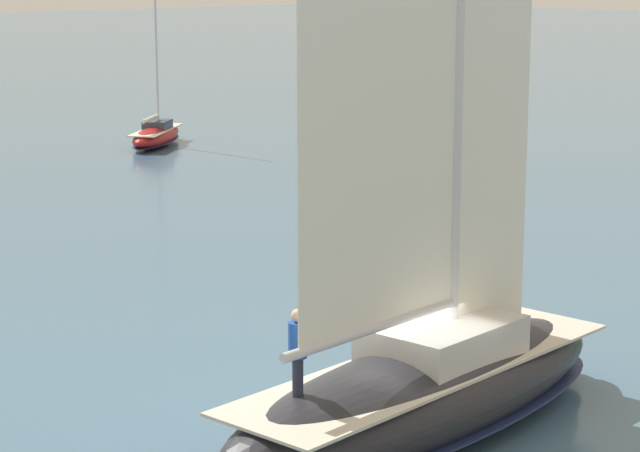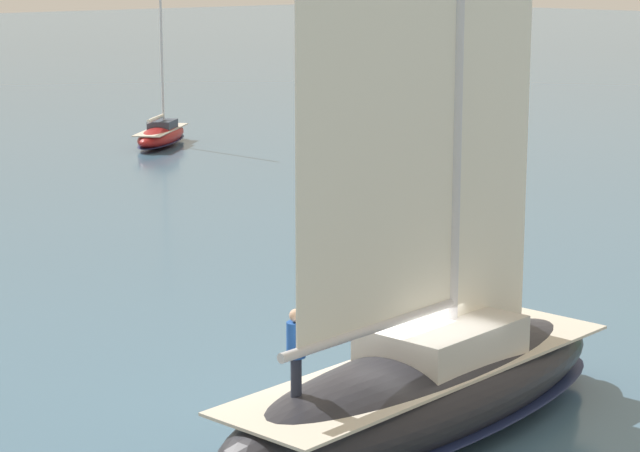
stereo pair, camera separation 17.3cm
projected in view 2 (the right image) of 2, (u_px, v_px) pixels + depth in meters
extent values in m
plane|color=#42667F|center=(423.00, 437.00, 24.72)|extent=(400.00, 400.00, 0.00)
ellipsoid|color=#232328|center=(424.00, 392.00, 24.53)|extent=(11.09, 3.87, 1.85)
ellipsoid|color=#19234C|center=(424.00, 417.00, 24.64)|extent=(11.20, 3.91, 0.22)
cube|color=beige|center=(425.00, 366.00, 24.42)|extent=(9.75, 3.28, 0.06)
cube|color=beige|center=(442.00, 340.00, 24.73)|extent=(3.20, 2.36, 0.76)
cylinder|color=silver|center=(459.00, 11.00, 23.64)|extent=(0.22, 0.22, 13.62)
cylinder|color=silver|center=(373.00, 328.00, 23.05)|extent=(4.90, 0.56, 0.19)
cube|color=silver|center=(383.00, 23.00, 22.04)|extent=(4.50, 0.37, 11.16)
cube|color=silver|center=(494.00, 163.00, 25.21)|extent=(2.39, 0.21, 7.49)
cylinder|color=#232838|center=(296.00, 380.00, 22.21)|extent=(0.21, 0.21, 0.85)
cylinder|color=#1E4CA5|center=(296.00, 340.00, 22.06)|extent=(0.36, 0.36, 0.65)
sphere|color=tan|center=(296.00, 316.00, 21.96)|extent=(0.24, 0.24, 0.24)
ellipsoid|color=maroon|center=(161.00, 136.00, 64.06)|extent=(5.84, 5.03, 1.03)
ellipsoid|color=#19234C|center=(161.00, 141.00, 64.12)|extent=(5.89, 5.08, 0.12)
cube|color=beige|center=(161.00, 130.00, 63.99)|extent=(5.09, 4.37, 0.06)
cube|color=#333D4C|center=(163.00, 124.00, 64.24)|extent=(2.07, 1.97, 0.42)
cylinder|color=silver|center=(162.00, 54.00, 63.68)|extent=(0.12, 0.12, 7.57)
cylinder|color=silver|center=(156.00, 120.00, 63.02)|extent=(2.23, 1.74, 0.10)
cylinder|color=silver|center=(156.00, 118.00, 63.00)|extent=(2.05, 1.62, 0.16)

